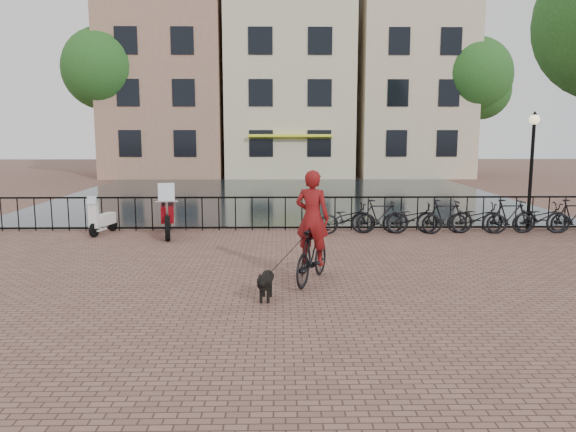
{
  "coord_description": "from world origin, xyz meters",
  "views": [
    {
      "loc": [
        -0.19,
        -8.7,
        3.0
      ],
      "look_at": [
        0.0,
        3.0,
        1.2
      ],
      "focal_mm": 35.0,
      "sensor_mm": 36.0,
      "label": 1
    }
  ],
  "objects_px": {
    "motorcycle": "(167,207)",
    "dog": "(266,284)",
    "lamp_post": "(532,152)",
    "scooter": "(103,214)",
    "cyclist": "(312,233)"
  },
  "relations": [
    {
      "from": "lamp_post",
      "to": "motorcycle",
      "type": "bearing_deg",
      "value": -178.1
    },
    {
      "from": "cyclist",
      "to": "scooter",
      "type": "distance_m",
      "value": 7.87
    },
    {
      "from": "lamp_post",
      "to": "dog",
      "type": "distance_m",
      "value": 10.32
    },
    {
      "from": "dog",
      "to": "scooter",
      "type": "distance_m",
      "value": 8.15
    },
    {
      "from": "lamp_post",
      "to": "motorcycle",
      "type": "xyz_separation_m",
      "value": [
        -10.59,
        -0.35,
        -1.57
      ]
    },
    {
      "from": "cyclist",
      "to": "motorcycle",
      "type": "xyz_separation_m",
      "value": [
        -3.85,
        5.11,
        -0.18
      ]
    },
    {
      "from": "lamp_post",
      "to": "dog",
      "type": "height_order",
      "value": "lamp_post"
    },
    {
      "from": "lamp_post",
      "to": "cyclist",
      "type": "distance_m",
      "value": 8.78
    },
    {
      "from": "lamp_post",
      "to": "scooter",
      "type": "bearing_deg",
      "value": -179.47
    },
    {
      "from": "cyclist",
      "to": "dog",
      "type": "xyz_separation_m",
      "value": [
        -0.89,
        -1.17,
        -0.71
      ]
    },
    {
      "from": "motorcycle",
      "to": "dog",
      "type": "bearing_deg",
      "value": -75.16
    },
    {
      "from": "cyclist",
      "to": "motorcycle",
      "type": "relative_size",
      "value": 1.12
    },
    {
      "from": "lamp_post",
      "to": "scooter",
      "type": "xyz_separation_m",
      "value": [
        -12.5,
        -0.12,
        -1.78
      ]
    },
    {
      "from": "dog",
      "to": "scooter",
      "type": "bearing_deg",
      "value": 132.7
    },
    {
      "from": "dog",
      "to": "lamp_post",
      "type": "bearing_deg",
      "value": 46.94
    }
  ]
}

